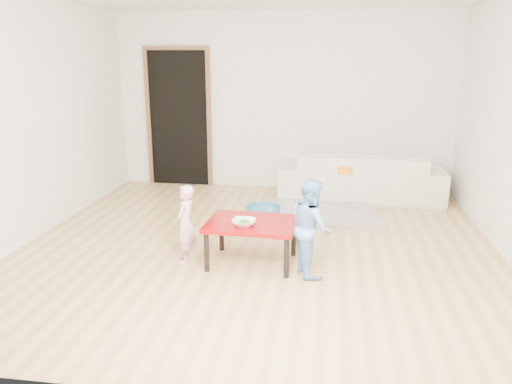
% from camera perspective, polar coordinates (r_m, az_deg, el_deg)
% --- Properties ---
extents(floor, '(5.00, 5.00, 0.01)m').
position_cam_1_polar(floor, '(5.39, 0.32, -6.11)').
color(floor, tan).
rests_on(floor, ground).
extents(back_wall, '(5.00, 0.02, 2.60)m').
position_cam_1_polar(back_wall, '(7.53, 3.08, 10.20)').
color(back_wall, white).
rests_on(back_wall, floor).
extents(left_wall, '(0.02, 5.00, 2.60)m').
position_cam_1_polar(left_wall, '(5.95, -24.45, 7.50)').
color(left_wall, white).
rests_on(left_wall, floor).
extents(doorway, '(1.02, 0.08, 2.11)m').
position_cam_1_polar(doorway, '(7.86, -8.78, 8.24)').
color(doorway, brown).
rests_on(doorway, back_wall).
extents(sofa, '(2.28, 0.92, 0.66)m').
position_cam_1_polar(sofa, '(7.22, 11.83, 1.88)').
color(sofa, beige).
rests_on(sofa, floor).
extents(cushion, '(0.49, 0.45, 0.12)m').
position_cam_1_polar(cushion, '(6.94, 9.29, 2.85)').
color(cushion, orange).
rests_on(cushion, sofa).
extents(red_table, '(0.88, 0.68, 0.43)m').
position_cam_1_polar(red_table, '(4.88, -0.49, -5.79)').
color(red_table, '#870707').
rests_on(red_table, floor).
extents(bowl, '(0.22, 0.22, 0.06)m').
position_cam_1_polar(bowl, '(4.70, -1.37, -3.51)').
color(bowl, white).
rests_on(bowl, red_table).
extents(broccoli, '(0.12, 0.12, 0.06)m').
position_cam_1_polar(broccoli, '(4.70, -1.37, -3.50)').
color(broccoli, '#2D5919').
rests_on(broccoli, red_table).
extents(child_pink, '(0.21, 0.30, 0.78)m').
position_cam_1_polar(child_pink, '(4.91, -8.06, -3.64)').
color(child_pink, '#D7628D').
rests_on(child_pink, floor).
extents(child_blue, '(0.48, 0.54, 0.90)m').
position_cam_1_polar(child_blue, '(4.62, 6.31, -3.99)').
color(child_blue, '#67ABEF').
rests_on(child_blue, floor).
extents(basin, '(0.43, 0.43, 0.13)m').
position_cam_1_polar(basin, '(6.31, 0.82, -2.23)').
color(basin, teal).
rests_on(basin, floor).
extents(blanket, '(1.56, 1.39, 0.07)m').
position_cam_1_polar(blanket, '(6.42, 7.41, -2.36)').
color(blanket, '#A09A8D').
rests_on(blanket, floor).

